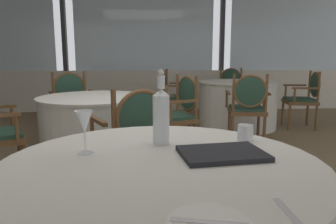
{
  "coord_description": "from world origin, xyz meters",
  "views": [
    {
      "loc": [
        -0.01,
        -2.54,
        1.14
      ],
      "look_at": [
        0.1,
        -1.11,
        0.89
      ],
      "focal_mm": 33.65,
      "sensor_mm": 36.0,
      "label": 1
    }
  ],
  "objects_px": {
    "water_tumbler": "(245,132)",
    "dining_chair_0_2": "(135,137)",
    "wine_glass": "(84,123)",
    "dining_chair_1_2": "(248,104)",
    "water_bottle": "(161,114)",
    "dining_chair_1_0": "(231,88)",
    "dining_chair_1_1": "(172,93)",
    "menu_book": "(222,153)",
    "side_plate": "(209,224)",
    "dining_chair_1_3": "(306,95)",
    "dining_chair_0_0": "(72,102)",
    "dining_chair_0_3": "(178,109)"
  },
  "relations": [
    {
      "from": "dining_chair_1_1",
      "to": "dining_chair_1_3",
      "type": "relative_size",
      "value": 1.02
    },
    {
      "from": "wine_glass",
      "to": "dining_chair_1_1",
      "type": "distance_m",
      "value": 3.96
    },
    {
      "from": "dining_chair_1_3",
      "to": "dining_chair_1_1",
      "type": "bearing_deg",
      "value": 0.0
    },
    {
      "from": "dining_chair_1_0",
      "to": "dining_chair_1_1",
      "type": "bearing_deg",
      "value": -44.95
    },
    {
      "from": "menu_book",
      "to": "dining_chair_1_2",
      "type": "distance_m",
      "value": 2.92
    },
    {
      "from": "dining_chair_1_1",
      "to": "dining_chair_1_2",
      "type": "relative_size",
      "value": 1.0
    },
    {
      "from": "dining_chair_0_2",
      "to": "dining_chair_0_3",
      "type": "height_order",
      "value": "same"
    },
    {
      "from": "dining_chair_0_0",
      "to": "dining_chair_1_1",
      "type": "relative_size",
      "value": 1.02
    },
    {
      "from": "wine_glass",
      "to": "dining_chair_1_2",
      "type": "distance_m",
      "value": 3.1
    },
    {
      "from": "dining_chair_0_2",
      "to": "side_plate",
      "type": "bearing_deg",
      "value": 162.42
    },
    {
      "from": "water_bottle",
      "to": "menu_book",
      "type": "distance_m",
      "value": 0.33
    },
    {
      "from": "side_plate",
      "to": "dining_chair_1_3",
      "type": "xyz_separation_m",
      "value": [
        2.41,
        4.13,
        -0.21
      ]
    },
    {
      "from": "water_bottle",
      "to": "dining_chair_1_2",
      "type": "height_order",
      "value": "water_bottle"
    },
    {
      "from": "wine_glass",
      "to": "dining_chair_1_3",
      "type": "relative_size",
      "value": 0.2
    },
    {
      "from": "side_plate",
      "to": "water_bottle",
      "type": "relative_size",
      "value": 0.6
    },
    {
      "from": "side_plate",
      "to": "water_bottle",
      "type": "distance_m",
      "value": 0.74
    },
    {
      "from": "water_tumbler",
      "to": "dining_chair_1_1",
      "type": "bearing_deg",
      "value": 90.35
    },
    {
      "from": "wine_glass",
      "to": "dining_chair_0_0",
      "type": "xyz_separation_m",
      "value": [
        -0.69,
        2.81,
        -0.31
      ]
    },
    {
      "from": "dining_chair_1_2",
      "to": "dining_chair_0_2",
      "type": "bearing_deg",
      "value": 148.82
    },
    {
      "from": "dining_chair_0_2",
      "to": "dining_chair_0_3",
      "type": "bearing_deg",
      "value": -45.1
    },
    {
      "from": "dining_chair_1_0",
      "to": "dining_chair_1_1",
      "type": "height_order",
      "value": "dining_chair_1_1"
    },
    {
      "from": "wine_glass",
      "to": "menu_book",
      "type": "distance_m",
      "value": 0.57
    },
    {
      "from": "dining_chair_1_1",
      "to": "menu_book",
      "type": "bearing_deg",
      "value": -82.48
    },
    {
      "from": "menu_book",
      "to": "dining_chair_1_0",
      "type": "relative_size",
      "value": 0.36
    },
    {
      "from": "water_bottle",
      "to": "dining_chair_1_2",
      "type": "relative_size",
      "value": 0.36
    },
    {
      "from": "menu_book",
      "to": "dining_chair_0_3",
      "type": "xyz_separation_m",
      "value": [
        0.08,
        2.42,
        -0.22
      ]
    },
    {
      "from": "dining_chair_0_2",
      "to": "dining_chair_0_3",
      "type": "distance_m",
      "value": 1.4
    },
    {
      "from": "dining_chair_1_0",
      "to": "dining_chair_1_2",
      "type": "height_order",
      "value": "dining_chair_1_2"
    },
    {
      "from": "dining_chair_0_3",
      "to": "dining_chair_1_1",
      "type": "height_order",
      "value": "dining_chair_1_1"
    },
    {
      "from": "menu_book",
      "to": "dining_chair_1_3",
      "type": "distance_m",
      "value": 4.25
    },
    {
      "from": "water_tumbler",
      "to": "dining_chair_0_2",
      "type": "relative_size",
      "value": 0.08
    },
    {
      "from": "side_plate",
      "to": "dining_chair_0_2",
      "type": "xyz_separation_m",
      "value": [
        -0.23,
        1.63,
        -0.2
      ]
    },
    {
      "from": "water_tumbler",
      "to": "dining_chair_1_0",
      "type": "bearing_deg",
      "value": 75.3
    },
    {
      "from": "wine_glass",
      "to": "dining_chair_1_0",
      "type": "relative_size",
      "value": 0.19
    },
    {
      "from": "wine_glass",
      "to": "side_plate",
      "type": "bearing_deg",
      "value": -56.69
    },
    {
      "from": "wine_glass",
      "to": "dining_chair_0_2",
      "type": "height_order",
      "value": "dining_chair_0_2"
    },
    {
      "from": "dining_chair_0_2",
      "to": "water_bottle",
      "type": "bearing_deg",
      "value": 164.1
    },
    {
      "from": "side_plate",
      "to": "dining_chair_0_3",
      "type": "height_order",
      "value": "dining_chair_0_3"
    },
    {
      "from": "side_plate",
      "to": "dining_chair_0_2",
      "type": "relative_size",
      "value": 0.22
    },
    {
      "from": "water_tumbler",
      "to": "dining_chair_0_0",
      "type": "relative_size",
      "value": 0.08
    },
    {
      "from": "dining_chair_0_2",
      "to": "dining_chair_1_0",
      "type": "xyz_separation_m",
      "value": [
        1.77,
        3.73,
        -0.01
      ]
    },
    {
      "from": "dining_chair_0_3",
      "to": "water_bottle",
      "type": "bearing_deg",
      "value": 56.35
    },
    {
      "from": "dining_chair_0_2",
      "to": "dining_chair_1_1",
      "type": "bearing_deg",
      "value": -36.19
    },
    {
      "from": "water_tumbler",
      "to": "dining_chair_0_2",
      "type": "xyz_separation_m",
      "value": [
        -0.56,
        0.86,
        -0.24
      ]
    },
    {
      "from": "menu_book",
      "to": "dining_chair_1_1",
      "type": "relative_size",
      "value": 0.36
    },
    {
      "from": "wine_glass",
      "to": "dining_chair_1_2",
      "type": "bearing_deg",
      "value": 59.28
    },
    {
      "from": "water_bottle",
      "to": "dining_chair_0_0",
      "type": "height_order",
      "value": "water_bottle"
    },
    {
      "from": "water_bottle",
      "to": "dining_chair_1_0",
      "type": "relative_size",
      "value": 0.37
    },
    {
      "from": "water_bottle",
      "to": "dining_chair_0_2",
      "type": "bearing_deg",
      "value": 99.66
    },
    {
      "from": "menu_book",
      "to": "water_bottle",
      "type": "bearing_deg",
      "value": 132.58
    }
  ]
}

